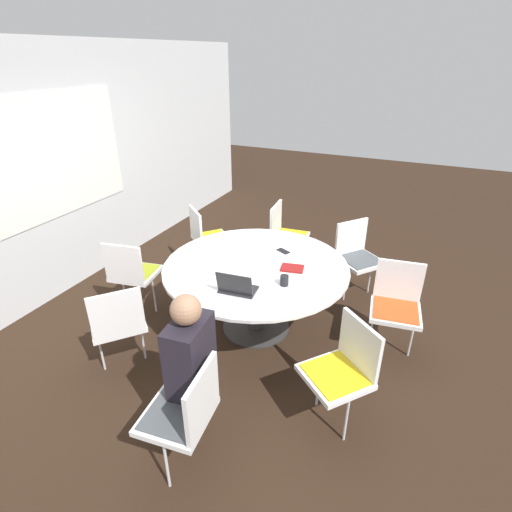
# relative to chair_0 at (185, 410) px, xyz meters

# --- Properties ---
(ground_plane) EXTENTS (16.00, 16.00, 0.00)m
(ground_plane) POSITION_rel_chair_0_xyz_m (1.60, 0.24, -0.53)
(ground_plane) COLOR black
(wall_back) EXTENTS (8.00, 0.07, 2.70)m
(wall_back) POSITION_rel_chair_0_xyz_m (1.60, 2.64, 0.82)
(wall_back) COLOR silver
(wall_back) RESTS_ON ground_plane
(conference_table) EXTENTS (1.78, 1.78, 0.73)m
(conference_table) POSITION_rel_chair_0_xyz_m (1.60, 0.24, 0.07)
(conference_table) COLOR #333333
(conference_table) RESTS_ON ground_plane
(chair_0) EXTENTS (0.48, 0.46, 0.88)m
(chair_0) POSITION_rel_chair_0_xyz_m (0.00, 0.00, 0.00)
(chair_0) COLOR white
(chair_0) RESTS_ON ground_plane
(chair_1) EXTENTS (0.60, 0.61, 0.88)m
(chair_1) POSITION_rel_chair_0_xyz_m (0.81, -0.82, 0.00)
(chair_1) COLOR white
(chair_1) RESTS_ON ground_plane
(chair_2) EXTENTS (0.47, 0.49, 0.88)m
(chair_2) POSITION_rel_chair_0_xyz_m (1.84, -1.06, 0.00)
(chair_2) COLOR white
(chair_2) RESTS_ON ground_plane
(chair_3) EXTENTS (0.61, 0.60, 0.88)m
(chair_3) POSITION_rel_chair_0_xyz_m (2.67, -0.53, 0.00)
(chair_3) COLOR white
(chair_3) RESTS_ON ground_plane
(chair_4) EXTENTS (0.48, 0.46, 0.88)m
(chair_4) POSITION_rel_chair_0_xyz_m (2.90, 0.43, 0.00)
(chair_4) COLOR white
(chair_4) RESTS_ON ground_plane
(chair_5) EXTENTS (0.61, 0.61, 0.88)m
(chair_5) POSITION_rel_chair_0_xyz_m (2.41, 1.28, 0.00)
(chair_5) COLOR white
(chair_5) RESTS_ON ground_plane
(chair_6) EXTENTS (0.49, 0.51, 0.88)m
(chair_6) POSITION_rel_chair_0_xyz_m (1.30, 1.52, 0.00)
(chair_6) COLOR white
(chair_6) RESTS_ON ground_plane
(chair_7) EXTENTS (0.61, 0.61, 0.88)m
(chair_7) POSITION_rel_chair_0_xyz_m (0.56, 1.05, 0.00)
(chair_7) COLOR white
(chair_7) RESTS_ON ground_plane
(person_0) EXTENTS (0.38, 0.29, 1.23)m
(person_0) POSITION_rel_chair_0_xyz_m (0.23, 0.11, 0.19)
(person_0) COLOR #231E28
(person_0) RESTS_ON ground_plane
(laptop) EXTENTS (0.25, 0.33, 0.21)m
(laptop) POSITION_rel_chair_0_xyz_m (1.09, 0.18, 0.26)
(laptop) COLOR #232326
(laptop) RESTS_ON conference_table
(spiral_notebook) EXTENTS (0.19, 0.24, 0.02)m
(spiral_notebook) POSITION_rel_chair_0_xyz_m (1.67, -0.10, 0.21)
(spiral_notebook) COLOR maroon
(spiral_notebook) RESTS_ON conference_table
(coffee_cup) EXTENTS (0.08, 0.08, 0.09)m
(coffee_cup) POSITION_rel_chair_0_xyz_m (1.37, -0.14, 0.25)
(coffee_cup) COLOR black
(coffee_cup) RESTS_ON conference_table
(cell_phone) EXTENTS (0.12, 0.16, 0.01)m
(cell_phone) POSITION_rel_chair_0_xyz_m (1.99, 0.11, 0.21)
(cell_phone) COLOR black
(cell_phone) RESTS_ON conference_table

